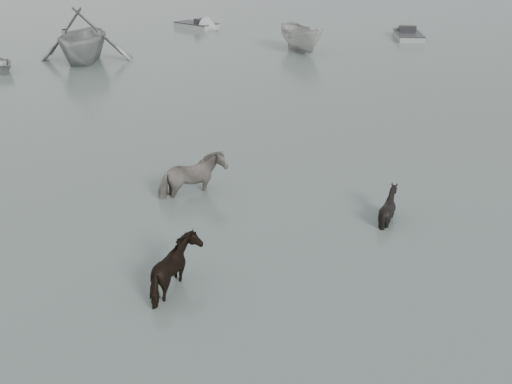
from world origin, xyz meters
TOP-DOWN VIEW (x-y plane):
  - ground at (0.00, 0.00)m, footprint 140.00×140.00m
  - pony_pinto at (-0.68, 3.18)m, footprint 1.96×1.09m
  - pony_dark at (-2.36, -1.13)m, footprint 1.42×1.55m
  - pony_black at (3.40, -0.23)m, footprint 1.08×0.97m
  - rowboat_trail at (-0.75, 22.35)m, footprint 6.90×7.37m
  - boat_small at (11.70, 20.27)m, footprint 2.03×4.63m
  - skiff_port at (20.44, 21.32)m, footprint 3.90×5.32m
  - skiff_mid at (8.72, 31.45)m, footprint 3.45×4.80m

SIDE VIEW (x-z plane):
  - ground at x=0.00m, z-range 0.00..0.00m
  - skiff_port at x=20.44m, z-range 0.00..0.75m
  - skiff_mid at x=8.72m, z-range 0.00..0.75m
  - pony_black at x=3.40m, z-range 0.00..1.18m
  - pony_dark at x=-2.36m, z-range 0.00..1.30m
  - pony_pinto at x=-0.68m, z-range 0.00..1.58m
  - boat_small at x=11.70m, z-range 0.00..1.75m
  - rowboat_trail at x=-0.75m, z-range 0.00..3.12m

